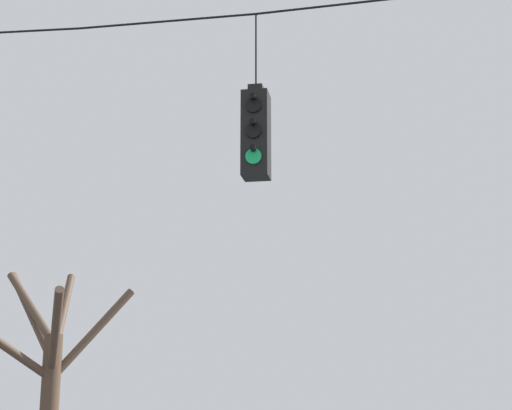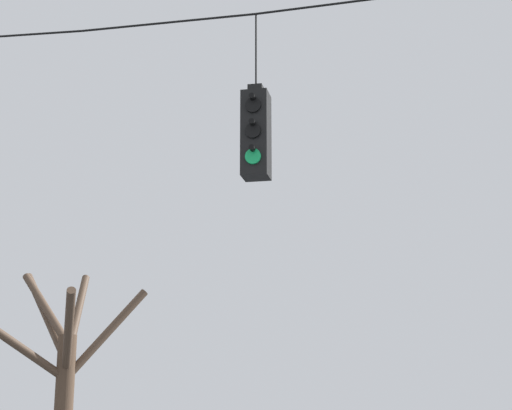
% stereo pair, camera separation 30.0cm
% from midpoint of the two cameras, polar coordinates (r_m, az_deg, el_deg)
% --- Properties ---
extents(span_wire, '(17.14, 0.03, 0.49)m').
position_cam_midpoint_polar(span_wire, '(11.01, -5.69, 13.78)').
color(span_wire, black).
extents(traffic_light_over_intersection, '(0.34, 0.46, 2.26)m').
position_cam_midpoint_polar(traffic_light_over_intersection, '(9.99, 0.86, 5.23)').
color(traffic_light_over_intersection, black).
extents(bare_tree, '(3.87, 4.29, 5.19)m').
position_cam_midpoint_polar(bare_tree, '(19.37, -13.60, -11.23)').
color(bare_tree, brown).
rests_on(bare_tree, ground_plane).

